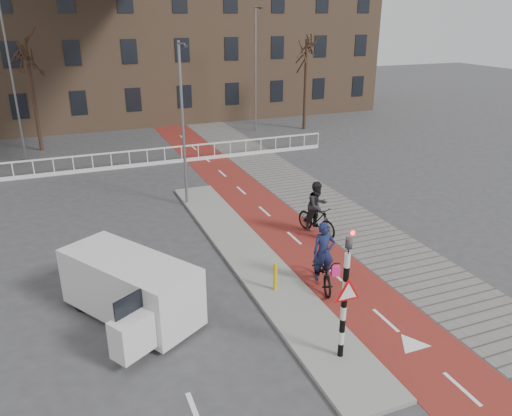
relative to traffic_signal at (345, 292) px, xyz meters
name	(u,v)px	position (x,y,z in m)	size (l,w,h in m)	color
ground	(322,313)	(0.60, 2.02, -1.99)	(120.00, 120.00, 0.00)	#38383A
bike_lane	(248,197)	(2.10, 12.02, -1.98)	(2.50, 60.00, 0.01)	maroon
sidewalk	(301,190)	(4.90, 12.02, -1.98)	(3.00, 60.00, 0.01)	slate
curb_island	(251,257)	(-0.10, 6.02, -1.93)	(1.80, 16.00, 0.12)	gray
traffic_signal	(345,292)	(0.00, 0.00, 0.00)	(0.80, 0.80, 3.68)	black
bollard	(275,277)	(-0.23, 3.58, -1.42)	(0.12, 0.12, 0.90)	gold
cyclist_near	(323,265)	(1.34, 3.41, -1.25)	(1.25, 2.23, 2.17)	black
cyclist_far	(317,213)	(3.05, 7.02, -1.08)	(1.11, 2.14, 2.18)	black
van	(130,287)	(-4.57, 3.95, -1.03)	(3.70, 4.51, 1.83)	silver
railing	(93,166)	(-4.40, 19.02, -1.68)	(28.00, 0.10, 0.99)	silver
townhouse_row	(91,18)	(-2.40, 34.02, 5.82)	(46.00, 10.00, 15.90)	#7F6047
tree_mid	(33,96)	(-7.06, 25.02, 1.41)	(0.23, 0.23, 6.79)	#301E15
tree_right	(306,85)	(11.35, 24.42, 1.24)	(0.27, 0.27, 6.45)	#301E15
streetlight_near	(183,128)	(-0.87, 12.12, 1.58)	(0.12, 0.12, 7.15)	slate
streetlight_left	(13,85)	(-7.92, 22.85, 2.42)	(0.12, 0.12, 8.83)	slate
streetlight_right	(256,71)	(7.71, 25.19, 2.32)	(0.12, 0.12, 8.61)	slate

